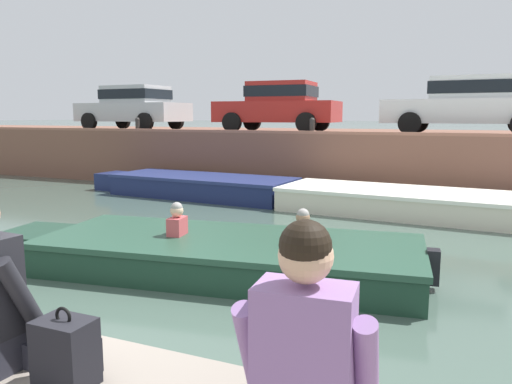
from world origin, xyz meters
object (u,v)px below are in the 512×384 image
at_px(boat_moored_west_navy, 195,186).
at_px(car_leftmost_silver, 134,106).
at_px(mooring_bollard_west, 138,124).
at_px(person_seated_middle, 307,371).
at_px(motorboat_passing, 213,254).
at_px(backpack_on_ledge, 67,353).
at_px(car_centre_white, 469,103).
at_px(car_left_inner_red, 279,105).
at_px(mooring_bollard_mid, 312,125).
at_px(boat_moored_central_cream, 417,203).

distance_m(boat_moored_west_navy, car_leftmost_silver, 5.67).
distance_m(mooring_bollard_west, person_seated_middle, 15.27).
bearing_deg(mooring_bollard_west, motorboat_passing, -47.61).
height_order(car_leftmost_silver, mooring_bollard_west, car_leftmost_silver).
height_order(boat_moored_west_navy, motorboat_passing, motorboat_passing).
distance_m(person_seated_middle, backpack_on_ledge, 1.27).
xyz_separation_m(car_centre_white, backpack_on_ledge, (-1.61, -13.10, -1.50)).
bearing_deg(person_seated_middle, mooring_bollard_west, 129.02).
distance_m(boat_moored_west_navy, person_seated_middle, 12.07).
relative_size(car_left_inner_red, mooring_bollard_mid, 8.72).
relative_size(car_leftmost_silver, car_left_inner_red, 1.04).
height_order(car_centre_white, person_seated_middle, car_centre_white).
bearing_deg(car_leftmost_silver, boat_moored_west_navy, -35.46).
relative_size(boat_moored_west_navy, mooring_bollard_west, 13.89).
distance_m(car_leftmost_silver, person_seated_middle, 17.01).
bearing_deg(boat_moored_west_navy, car_left_inner_red, 66.38).
relative_size(mooring_bollard_west, backpack_on_ledge, 1.09).
relative_size(boat_moored_central_cream, car_left_inner_red, 1.74).
bearing_deg(mooring_bollard_west, person_seated_middle, -50.98).
relative_size(car_centre_white, mooring_bollard_west, 9.87).
distance_m(boat_moored_west_navy, motorboat_passing, 6.81).
height_order(boat_moored_central_cream, mooring_bollard_west, mooring_bollard_west).
bearing_deg(car_leftmost_silver, person_seated_middle, -50.85).
height_order(boat_moored_west_navy, car_left_inner_red, car_left_inner_red).
distance_m(boat_moored_central_cream, mooring_bollard_west, 9.45).
distance_m(boat_moored_central_cream, backpack_on_ledge, 9.75).
height_order(boat_moored_west_navy, car_centre_white, car_centre_white).
bearing_deg(car_centre_white, mooring_bollard_mid, -162.01).
xyz_separation_m(mooring_bollard_mid, backpack_on_ledge, (2.40, -11.79, -0.89)).
xyz_separation_m(person_seated_middle, backpack_on_ledge, (-1.25, 0.06, -0.20)).
relative_size(boat_moored_west_navy, mooring_bollard_mid, 13.89).
distance_m(car_centre_white, mooring_bollard_west, 10.07).
bearing_deg(boat_moored_central_cream, car_centre_white, 75.13).
bearing_deg(boat_moored_west_navy, mooring_bollard_mid, 31.25).
height_order(boat_moored_west_navy, backpack_on_ledge, backpack_on_ledge).
xyz_separation_m(motorboat_passing, car_left_inner_red, (-2.35, 8.75, 2.30)).
distance_m(boat_moored_central_cream, car_leftmost_silver, 10.96).
relative_size(boat_moored_west_navy, car_centre_white, 1.41).
distance_m(car_centre_white, person_seated_middle, 13.22).
bearing_deg(boat_moored_west_navy, car_leftmost_silver, 144.54).
xyz_separation_m(car_left_inner_red, mooring_bollard_west, (-4.45, -1.31, -0.60)).
bearing_deg(person_seated_middle, boat_moored_central_cream, 93.19).
height_order(car_leftmost_silver, person_seated_middle, car_leftmost_silver).
distance_m(car_left_inner_red, mooring_bollard_mid, 2.08).
bearing_deg(car_left_inner_red, boat_moored_central_cream, -36.44).
distance_m(car_leftmost_silver, mooring_bollard_west, 1.81).
xyz_separation_m(boat_moored_west_navy, mooring_bollard_mid, (2.82, 1.71, 1.65)).
bearing_deg(mooring_bollard_west, car_centre_white, 7.45).
bearing_deg(boat_moored_west_navy, backpack_on_ledge, -62.61).
xyz_separation_m(boat_moored_central_cream, mooring_bollard_mid, (-3.11, 2.10, 1.67)).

